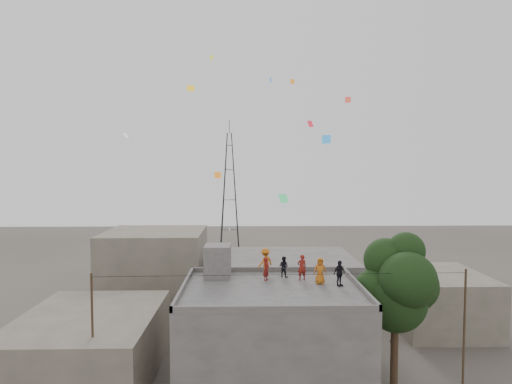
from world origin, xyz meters
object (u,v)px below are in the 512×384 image
transmission_tower (230,193)px  person_dark_adult (339,273)px  stair_head_box (218,261)px  tree (398,285)px  person_red_adult (302,267)px

transmission_tower → person_dark_adult: transmission_tower is taller
person_dark_adult → stair_head_box: bearing=129.6°
stair_head_box → transmission_tower: bearing=91.2°
tree → person_dark_adult: size_ratio=6.17×
stair_head_box → tree: tree is taller
person_red_adult → person_dark_adult: size_ratio=1.05×
tree → transmission_tower: 41.12m
stair_head_box → person_dark_adult: 7.44m
person_dark_adult → transmission_tower: bearing=67.8°
person_red_adult → person_dark_adult: person_red_adult is taller
stair_head_box → person_red_adult: (5.13, -0.82, -0.23)m
transmission_tower → person_red_adult: bearing=-81.2°
person_dark_adult → tree: bearing=-30.7°
person_red_adult → person_dark_adult: 2.40m
stair_head_box → person_red_adult: stair_head_box is taller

